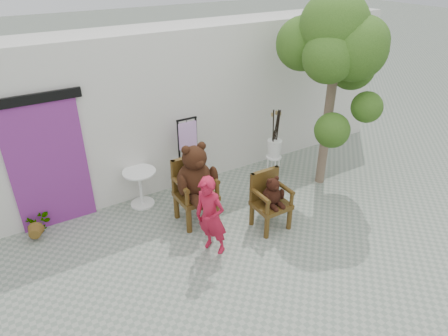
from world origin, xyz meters
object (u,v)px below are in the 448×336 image
chair_big (195,179)px  tree (341,49)px  chair_small (270,196)px  cafe_table (140,184)px  stool_bucket (274,148)px  display_stand (189,164)px  person (211,217)px

chair_big → tree: bearing=-4.5°
chair_small → chair_big: bearing=141.2°
cafe_table → stool_bucket: stool_bucket is taller
cafe_table → tree: tree is taller
chair_big → cafe_table: bearing=124.1°
display_stand → chair_big: bearing=-109.0°
tree → stool_bucket: bearing=132.6°
stool_bucket → cafe_table: bearing=171.6°
cafe_table → display_stand: bearing=-0.2°
cafe_table → display_stand: size_ratio=0.47×
chair_small → cafe_table: bearing=133.0°
chair_big → cafe_table: (-0.64, 0.95, -0.38)m
chair_big → person: (-0.21, -0.91, -0.13)m
stool_bucket → chair_small: bearing=-129.7°
cafe_table → display_stand: display_stand is taller
chair_small → display_stand: display_stand is taller
chair_small → cafe_table: chair_small is taller
person → tree: (3.01, 0.69, 1.98)m
chair_big → display_stand: (0.35, 0.95, -0.24)m
cafe_table → stool_bucket: (2.74, -0.41, 0.20)m
stool_bucket → person: bearing=-147.8°
chair_small → tree: (1.81, 0.57, 2.08)m
chair_small → tree: size_ratio=0.27×
cafe_table → tree: bearing=-18.8°
chair_big → person: size_ratio=1.06×
chair_small → display_stand: (-0.64, 1.74, -0.01)m
chair_big → display_stand: 1.04m
display_stand → tree: tree is taller
chair_big → display_stand: size_ratio=0.97×
person → stool_bucket: size_ratio=0.95×
chair_big → cafe_table: chair_big is taller
chair_big → tree: 3.36m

